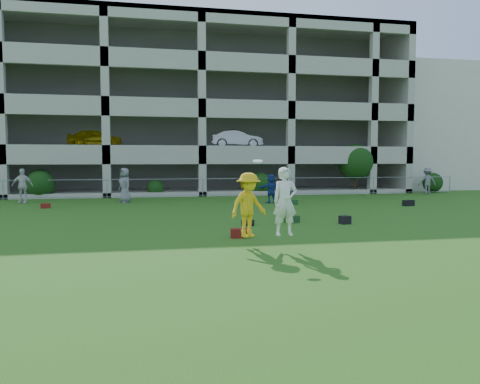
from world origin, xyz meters
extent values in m
plane|color=#235114|center=(0.00, 0.00, 0.00)|extent=(100.00, 100.00, 0.00)
cube|color=beige|center=(23.00, 28.00, 5.00)|extent=(16.00, 14.00, 10.00)
imported|color=silver|center=(-10.30, 16.46, 0.95)|extent=(1.15, 0.54, 1.91)
imported|color=slate|center=(-4.77, 15.65, 0.97)|extent=(1.03, 1.13, 1.94)
imported|color=navy|center=(3.16, 13.76, 0.80)|extent=(1.56, 0.98, 1.61)
imported|color=slate|center=(15.40, 17.82, 0.92)|extent=(1.32, 0.95, 1.84)
cube|color=#58150F|center=(-0.81, 2.86, 0.14)|extent=(0.58, 0.35, 0.28)
cube|color=black|center=(-0.01, 5.36, 0.11)|extent=(0.47, 0.45, 0.22)
cube|color=#143918|center=(1.81, 5.79, 0.13)|extent=(0.61, 0.54, 0.26)
cube|color=black|center=(3.65, 5.10, 0.15)|extent=(0.40, 0.40, 0.30)
cube|color=black|center=(9.70, 10.76, 0.15)|extent=(0.66, 0.46, 0.30)
cube|color=#5E1510|center=(-8.49, 13.28, 0.12)|extent=(0.51, 0.39, 0.24)
cube|color=#14381A|center=(4.04, 12.61, 0.12)|extent=(0.58, 0.51, 0.25)
imported|color=gold|center=(-0.88, 1.33, 1.16)|extent=(1.32, 1.09, 1.77)
imported|color=silver|center=(-0.02, 0.71, 1.30)|extent=(0.67, 0.44, 1.80)
cylinder|color=white|center=(-0.68, 1.08, 2.36)|extent=(0.27, 0.27, 0.10)
cube|color=#9E998C|center=(0.00, 32.75, 6.00)|extent=(30.00, 0.50, 12.00)
cube|color=#9E998C|center=(14.75, 26.00, 6.00)|extent=(0.50, 14.00, 12.00)
cube|color=#9E998C|center=(0.00, 26.00, 11.85)|extent=(30.00, 14.00, 0.30)
cube|color=#9E998C|center=(0.00, 26.00, 0.15)|extent=(30.00, 14.00, 0.30)
cube|color=#9E998C|center=(0.00, 26.00, 3.15)|extent=(30.00, 14.00, 0.30)
cube|color=#9E998C|center=(0.00, 26.00, 6.15)|extent=(30.00, 14.00, 0.30)
cube|color=#9E998C|center=(0.00, 26.00, 9.15)|extent=(30.00, 14.00, 0.30)
cube|color=#9E998C|center=(0.00, 19.15, 2.55)|extent=(30.00, 0.30, 0.90)
cube|color=#9E998C|center=(0.00, 19.15, 5.55)|extent=(30.00, 0.30, 0.90)
cube|color=#9E998C|center=(0.00, 19.15, 8.55)|extent=(30.00, 0.30, 0.90)
cube|color=#9E998C|center=(0.00, 19.15, 11.55)|extent=(30.00, 0.30, 0.90)
cube|color=#9E998C|center=(-12.00, 19.25, 6.00)|extent=(0.50, 0.50, 12.00)
cube|color=#9E998C|center=(-6.00, 19.25, 6.00)|extent=(0.50, 0.50, 12.00)
cube|color=#9E998C|center=(0.00, 19.25, 6.00)|extent=(0.50, 0.50, 12.00)
cube|color=#9E998C|center=(6.00, 19.25, 6.00)|extent=(0.50, 0.50, 12.00)
cube|color=#9E998C|center=(12.00, 19.25, 6.00)|extent=(0.50, 0.50, 12.00)
cube|color=#605E59|center=(0.00, 28.00, 6.00)|extent=(29.00, 9.00, 11.60)
imported|color=yellow|center=(-7.10, 24.00, 3.96)|extent=(3.90, 1.62, 1.32)
imported|color=#ABAEB2|center=(3.23, 24.00, 3.96)|extent=(4.06, 1.57, 1.32)
cylinder|color=gray|center=(-12.00, 19.00, 0.60)|extent=(0.06, 0.06, 1.20)
cylinder|color=gray|center=(-6.00, 19.00, 0.60)|extent=(0.06, 0.06, 1.20)
cylinder|color=gray|center=(0.00, 19.00, 0.60)|extent=(0.06, 0.06, 1.20)
cylinder|color=gray|center=(6.00, 19.00, 0.60)|extent=(0.06, 0.06, 1.20)
cylinder|color=gray|center=(12.00, 19.00, 0.60)|extent=(0.06, 0.06, 1.20)
cylinder|color=gray|center=(18.00, 19.00, 0.60)|extent=(0.06, 0.06, 1.20)
cylinder|color=gray|center=(0.00, 19.00, 1.15)|extent=(36.00, 0.04, 0.04)
cylinder|color=gray|center=(0.00, 19.00, 0.08)|extent=(36.00, 0.04, 0.04)
sphere|color=#163D11|center=(-10.00, 19.60, 0.88)|extent=(1.76, 1.76, 1.76)
sphere|color=#163D11|center=(-3.00, 19.60, 0.55)|extent=(1.10, 1.10, 1.10)
sphere|color=#163D11|center=(4.00, 19.60, 0.77)|extent=(1.54, 1.54, 1.54)
cylinder|color=#382314|center=(11.00, 19.80, 0.98)|extent=(0.16, 0.16, 1.96)
sphere|color=#163D11|center=(11.00, 19.80, 2.24)|extent=(2.52, 2.52, 2.52)
sphere|color=#163D11|center=(17.00, 19.60, 0.72)|extent=(1.43, 1.43, 1.43)
camera|label=1|loc=(-3.63, -11.11, 2.41)|focal=35.00mm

